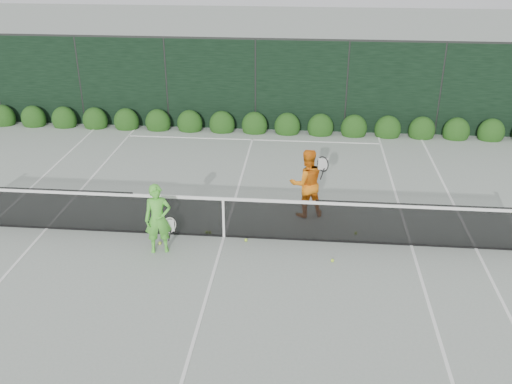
{
  "coord_description": "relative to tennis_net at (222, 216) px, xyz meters",
  "views": [
    {
      "loc": [
        1.75,
        -11.0,
        6.32
      ],
      "look_at": [
        0.69,
        0.3,
        1.0
      ],
      "focal_mm": 40.0,
      "sensor_mm": 36.0,
      "label": 1
    }
  ],
  "objects": [
    {
      "name": "tennis_net",
      "position": [
        0.0,
        0.0,
        0.0
      ],
      "size": [
        12.9,
        0.1,
        1.07
      ],
      "color": "black",
      "rests_on": "ground"
    },
    {
      "name": "ground",
      "position": [
        0.02,
        0.0,
        -0.53
      ],
      "size": [
        80.0,
        80.0,
        0.0
      ],
      "primitive_type": "plane",
      "color": "gray",
      "rests_on": "ground"
    },
    {
      "name": "player_man",
      "position": [
        1.82,
        1.25,
        0.31
      ],
      "size": [
        0.96,
        0.85,
        1.67
      ],
      "rotation": [
        0.0,
        0.0,
        3.44
      ],
      "color": "orange",
      "rests_on": "ground"
    },
    {
      "name": "hedge_row",
      "position": [
        0.02,
        7.15,
        -0.3
      ],
      "size": [
        31.66,
        0.65,
        0.94
      ],
      "color": "#14330E",
      "rests_on": "ground"
    },
    {
      "name": "tennis_balls",
      "position": [
        0.28,
        0.03,
        -0.5
      ],
      "size": [
        5.0,
        1.92,
        0.07
      ],
      "color": "#BEF336",
      "rests_on": "ground"
    },
    {
      "name": "windscreen_fence",
      "position": [
        0.02,
        -2.71,
        0.98
      ],
      "size": [
        32.0,
        21.07,
        3.06
      ],
      "color": "black",
      "rests_on": "ground"
    },
    {
      "name": "court_lines",
      "position": [
        0.02,
        0.0,
        -0.53
      ],
      "size": [
        11.03,
        23.83,
        0.01
      ],
      "color": "white",
      "rests_on": "ground"
    },
    {
      "name": "player_woman",
      "position": [
        -1.24,
        -0.71,
        0.23
      ],
      "size": [
        0.66,
        0.5,
        1.53
      ],
      "rotation": [
        0.0,
        0.0,
        0.26
      ],
      "color": "#56C73A",
      "rests_on": "ground"
    }
  ]
}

